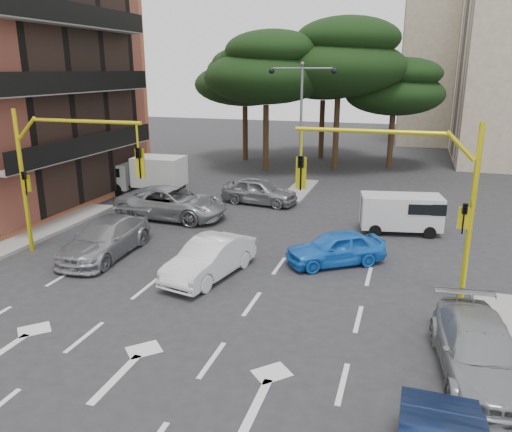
% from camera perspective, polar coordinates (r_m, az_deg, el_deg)
% --- Properties ---
extents(ground, '(120.00, 120.00, 0.00)m').
position_cam_1_polar(ground, '(17.50, -6.79, -9.06)').
color(ground, '#28282B').
rests_on(ground, ground).
extents(median_strip, '(1.40, 6.00, 0.15)m').
position_cam_1_polar(median_strip, '(31.94, 4.96, 2.93)').
color(median_strip, gray).
rests_on(median_strip, ground).
extents(apartment_beige_far, '(16.20, 12.15, 16.70)m').
position_cam_1_polar(apartment_beige_far, '(58.69, 24.62, 15.85)').
color(apartment_beige_far, tan).
rests_on(apartment_beige_far, ground).
extents(pine_left_near, '(9.15, 9.15, 10.23)m').
position_cam_1_polar(pine_left_near, '(37.81, 1.24, 16.59)').
color(pine_left_near, '#382616').
rests_on(pine_left_near, ground).
extents(pine_center, '(9.98, 9.98, 11.16)m').
position_cam_1_polar(pine_center, '(38.71, 9.59, 17.40)').
color(pine_center, '#382616').
rests_on(pine_center, ground).
extents(pine_left_far, '(8.32, 8.32, 9.30)m').
position_cam_1_polar(pine_left_far, '(42.53, -1.22, 15.64)').
color(pine_left_far, '#382616').
rests_on(pine_left_far, ground).
extents(pine_right, '(7.49, 7.49, 8.37)m').
position_cam_1_polar(pine_right, '(40.35, 15.67, 14.03)').
color(pine_right, '#382616').
rests_on(pine_right, ground).
extents(pine_back, '(9.15, 9.15, 10.23)m').
position_cam_1_polar(pine_back, '(43.96, 7.84, 16.43)').
color(pine_back, '#382616').
rests_on(pine_back, ground).
extents(signal_mast_right, '(5.79, 0.37, 6.00)m').
position_cam_1_polar(signal_mast_right, '(16.73, 17.58, 3.18)').
color(signal_mast_right, yellow).
rests_on(signal_mast_right, ground).
extents(signal_mast_left, '(5.79, 0.37, 6.00)m').
position_cam_1_polar(signal_mast_left, '(21.47, -21.80, 5.57)').
color(signal_mast_left, yellow).
rests_on(signal_mast_left, ground).
extents(street_lamp_center, '(4.16, 0.36, 7.77)m').
position_cam_1_polar(street_lamp_center, '(31.13, 5.21, 12.55)').
color(street_lamp_center, slate).
rests_on(street_lamp_center, median_strip).
extents(car_white_hatch, '(2.41, 4.64, 1.46)m').
position_cam_1_polar(car_white_hatch, '(18.72, -5.32, -4.84)').
color(car_white_hatch, silver).
rests_on(car_white_hatch, ground).
extents(car_blue_compact, '(4.18, 3.55, 1.35)m').
position_cam_1_polar(car_blue_compact, '(20.11, 9.08, -3.61)').
color(car_blue_compact, blue).
rests_on(car_blue_compact, ground).
extents(car_silver_wagon, '(2.25, 5.19, 1.49)m').
position_cam_1_polar(car_silver_wagon, '(21.69, -16.85, -2.45)').
color(car_silver_wagon, '#93949A').
rests_on(car_silver_wagon, ground).
extents(car_silver_cross_a, '(5.91, 2.90, 1.62)m').
position_cam_1_polar(car_silver_cross_a, '(26.35, -9.63, 1.49)').
color(car_silver_cross_a, '#96999D').
rests_on(car_silver_cross_a, ground).
extents(car_silver_cross_b, '(4.60, 2.31, 1.50)m').
position_cam_1_polar(car_silver_cross_b, '(28.77, 0.39, 2.87)').
color(car_silver_cross_b, gray).
rests_on(car_silver_cross_b, ground).
extents(car_silver_parked, '(2.45, 5.02, 1.41)m').
position_cam_1_polar(car_silver_parked, '(14.13, 24.19, -13.91)').
color(car_silver_parked, gray).
rests_on(car_silver_parked, ground).
extents(van_white, '(3.95, 2.34, 1.85)m').
position_cam_1_polar(van_white, '(24.61, 16.20, 0.27)').
color(van_white, silver).
rests_on(van_white, ground).
extents(box_truck_a, '(4.98, 2.32, 2.39)m').
position_cam_1_polar(box_truck_a, '(31.62, -12.40, 4.55)').
color(box_truck_a, silver).
rests_on(box_truck_a, ground).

